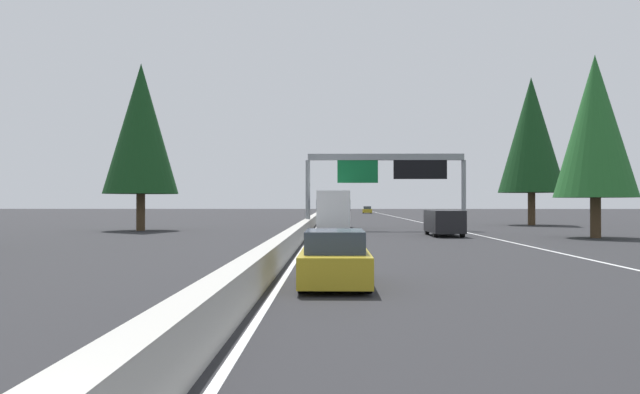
# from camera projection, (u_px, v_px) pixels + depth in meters

# --- Properties ---
(ground_plane) EXTENTS (320.00, 320.00, 0.00)m
(ground_plane) POSITION_uv_depth(u_px,v_px,m) (316.00, 225.00, 61.93)
(ground_plane) COLOR #262628
(median_barrier) EXTENTS (180.00, 0.56, 0.90)m
(median_barrier) POSITION_uv_depth(u_px,v_px,m) (318.00, 216.00, 81.94)
(median_barrier) COLOR #ADAAA3
(median_barrier) RESTS_ON ground
(shoulder_stripe_right) EXTENTS (160.00, 0.16, 0.01)m
(shoulder_stripe_right) POSITION_uv_depth(u_px,v_px,m) (417.00, 222.00, 71.70)
(shoulder_stripe_right) COLOR silver
(shoulder_stripe_right) RESTS_ON ground
(shoulder_stripe_median) EXTENTS (160.00, 0.16, 0.01)m
(shoulder_stripe_median) POSITION_uv_depth(u_px,v_px,m) (320.00, 222.00, 71.92)
(shoulder_stripe_median) COLOR silver
(shoulder_stripe_median) RESTS_ON ground
(sign_gantry_overhead) EXTENTS (0.50, 12.68, 6.06)m
(sign_gantry_overhead) POSITION_uv_depth(u_px,v_px,m) (388.00, 169.00, 48.85)
(sign_gantry_overhead) COLOR gray
(sign_gantry_overhead) RESTS_ON ground
(sedan_near_center) EXTENTS (4.40, 1.80, 1.47)m
(sedan_near_center) POSITION_uv_depth(u_px,v_px,m) (335.00, 260.00, 16.37)
(sedan_near_center) COLOR #AD931E
(sedan_near_center) RESTS_ON ground
(minivan_far_right) EXTENTS (5.00, 1.95, 1.69)m
(minivan_far_right) POSITION_uv_depth(u_px,v_px,m) (444.00, 222.00, 40.77)
(minivan_far_right) COLOR black
(minivan_far_right) RESTS_ON ground
(bus_far_center) EXTENTS (11.50, 2.55, 3.10)m
(bus_far_center) POSITION_uv_depth(u_px,v_px,m) (333.00, 208.00, 51.40)
(bus_far_center) COLOR white
(bus_far_center) RESTS_ON ground
(pickup_distant_b) EXTENTS (5.60, 2.00, 1.86)m
(pickup_distant_b) POSITION_uv_depth(u_px,v_px,m) (332.00, 209.00, 129.60)
(pickup_distant_b) COLOR white
(pickup_distant_b) RESTS_ON ground
(sedan_mid_left) EXTENTS (4.40, 1.80, 1.47)m
(sedan_mid_left) POSITION_uv_depth(u_px,v_px,m) (367.00, 210.00, 128.03)
(sedan_mid_left) COLOR #AD931E
(sedan_mid_left) RESTS_ON ground
(conifer_right_near) EXTENTS (5.04, 5.04, 11.45)m
(conifer_right_near) POSITION_uv_depth(u_px,v_px,m) (595.00, 126.00, 38.49)
(conifer_right_near) COLOR #4C3823
(conifer_right_near) RESTS_ON ground
(conifer_right_mid) EXTENTS (6.39, 6.39, 14.53)m
(conifer_right_mid) POSITION_uv_depth(u_px,v_px,m) (531.00, 135.00, 60.54)
(conifer_right_mid) COLOR #4C3823
(conifer_right_mid) RESTS_ON ground
(conifer_left_near) EXTENTS (5.80, 5.80, 13.19)m
(conifer_left_near) POSITION_uv_depth(u_px,v_px,m) (141.00, 129.00, 48.58)
(conifer_left_near) COLOR #4C3823
(conifer_left_near) RESTS_ON ground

